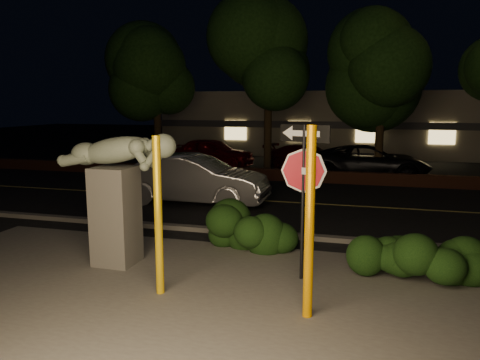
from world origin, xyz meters
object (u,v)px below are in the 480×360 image
(yellow_pole_left, at_px, (158,217))
(sculpture, at_px, (117,184))
(signpost, at_px, (303,171))
(parked_car_darkred, at_px, (309,158))
(parked_car_red, at_px, (212,152))
(yellow_pole_right, at_px, (309,224))
(parked_car_dark, at_px, (369,162))
(silver_sedan, at_px, (194,179))

(yellow_pole_left, xyz_separation_m, sculpture, (-1.48, 1.19, 0.29))
(signpost, relative_size, parked_car_darkred, 0.67)
(parked_car_red, bearing_deg, parked_car_darkred, -85.16)
(yellow_pole_right, relative_size, parked_car_dark, 0.57)
(sculpture, height_order, parked_car_dark, sculpture)
(yellow_pole_left, relative_size, silver_sedan, 0.57)
(sculpture, bearing_deg, parked_car_dark, 69.44)
(parked_car_red, bearing_deg, sculpture, -163.99)
(yellow_pole_right, xyz_separation_m, sculpture, (-4.08, 1.42, 0.18))
(signpost, height_order, parked_car_darkred, signpost)
(signpost, distance_m, parked_car_dark, 13.03)
(parked_car_dark, bearing_deg, silver_sedan, 139.43)
(silver_sedan, bearing_deg, parked_car_dark, -37.85)
(sculpture, bearing_deg, signpost, 2.32)
(signpost, relative_size, parked_car_red, 0.67)
(yellow_pole_left, bearing_deg, parked_car_red, 105.61)
(parked_car_red, xyz_separation_m, parked_car_dark, (7.91, -1.61, -0.02))
(silver_sedan, bearing_deg, yellow_pole_left, -163.07)
(silver_sedan, height_order, parked_car_red, silver_sedan)
(silver_sedan, bearing_deg, parked_car_darkred, -16.74)
(signpost, relative_size, sculpture, 1.07)
(signpost, distance_m, sculpture, 3.79)
(yellow_pole_left, relative_size, signpost, 0.95)
(yellow_pole_right, relative_size, silver_sedan, 0.61)
(sculpture, bearing_deg, yellow_pole_right, -18.84)
(yellow_pole_right, distance_m, silver_sedan, 8.79)
(sculpture, bearing_deg, parked_car_red, 101.67)
(sculpture, xyz_separation_m, silver_sedan, (-0.63, 5.97, -0.87))
(silver_sedan, bearing_deg, yellow_pole_right, -146.91)
(parked_car_dark, bearing_deg, yellow_pole_left, 164.05)
(yellow_pole_right, distance_m, parked_car_red, 17.56)
(signpost, relative_size, parked_car_dark, 0.56)
(parked_car_darkred, bearing_deg, yellow_pole_left, -170.04)
(yellow_pole_left, bearing_deg, yellow_pole_right, -4.89)
(yellow_pole_left, height_order, yellow_pole_right, yellow_pole_right)
(signpost, xyz_separation_m, silver_sedan, (-4.40, 5.84, -1.27))
(yellow_pole_left, bearing_deg, parked_car_dark, 76.24)
(yellow_pole_right, relative_size, sculpture, 1.10)
(sculpture, bearing_deg, parked_car_darkred, 82.24)
(parked_car_dark, bearing_deg, parked_car_red, 76.28)
(sculpture, relative_size, parked_car_dark, 0.52)
(yellow_pole_left, distance_m, signpost, 2.74)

